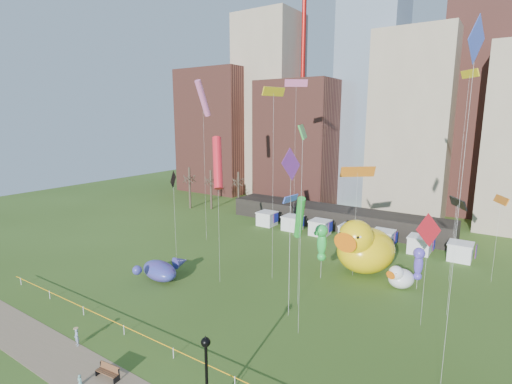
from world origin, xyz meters
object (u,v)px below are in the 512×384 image
Objects in this scene: seahorse_purple at (419,261)px; woman at (77,337)px; small_duck at (400,277)px; seahorse_green at (322,240)px; toddler at (80,380)px; whale_inflatable at (161,270)px; park_bench at (108,371)px; big_duck at (364,247)px; lamppost at (206,369)px.

woman is at bearing -129.20° from seahorse_purple.
woman is at bearing -102.20° from small_duck.
toddler is at bearing -93.17° from seahorse_green.
whale_inflatable is at bearing 110.76° from toddler.
seahorse_green is at bearing -138.93° from small_duck.
park_bench is at bearing -120.03° from seahorse_purple.
small_duck is at bearing 66.06° from woman.
whale_inflatable reaches higher than toddler.
whale_inflatable is at bearing -127.05° from small_duck.
seahorse_purple is 33.85m from toddler.
big_duck reaches higher than lamppost.
seahorse_purple is (6.45, -1.25, 0.06)m from big_duck.
seahorse_purple is 3.22× the size of woman.
seahorse_green is 26.37m from woman.
toddler is (-16.37, -29.49, -2.83)m from seahorse_purple.
seahorse_purple is at bearing 55.28° from park_bench.
toddler is (-6.42, -26.26, -4.33)m from seahorse_green.
big_duck reaches higher than park_bench.
whale_inflatable is 13.89m from woman.
big_duck is at bearing 50.89° from whale_inflatable.
lamppost is at bearing -22.84° from whale_inflatable.
seahorse_green is at bearing 97.43° from lamppost.
whale_inflatable is 17.39m from park_bench.
whale_inflatable is at bearing 144.49° from lamppost.
lamppost is 10.33m from toddler.
woman is (4.34, -13.19, -0.34)m from whale_inflatable.
toddler is (4.65, -2.66, -0.35)m from woman.
lamppost is (18.49, -13.19, 2.39)m from whale_inflatable.
woman reaches higher than park_bench.
big_duck is 1.37× the size of whale_inflatable.
seahorse_green is 3.35× the size of park_bench.
big_duck reaches higher than whale_inflatable.
seahorse_green is 0.93× the size of whale_inflatable.
toddler is at bearing -164.37° from lamppost.
park_bench is (-15.40, -27.88, -2.71)m from seahorse_purple.
woman is (-19.40, -26.10, -0.48)m from small_duck.
big_duck is at bearing 89.13° from lamppost.
lamppost is at bearing -72.00° from seahorse_green.
small_duck is at bearing 54.04° from toddler.
seahorse_purple is at bearing 64.61° from woman.
lamppost is 3.87× the size of woman.
park_bench is 5.73m from woman.
toddler is (8.99, -15.85, -0.69)m from whale_inflatable.
big_duck is 28.09m from lamppost.
small_duck is (4.83, -1.99, -1.93)m from big_duck.
small_duck is 26.71m from lamppost.
whale_inflatable is at bearing 119.19° from park_bench.
woman is (-21.02, -26.84, -2.48)m from seahorse_purple.
seahorse_purple is (9.96, 3.23, -1.50)m from seahorse_green.
big_duck is 4.93× the size of park_bench.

